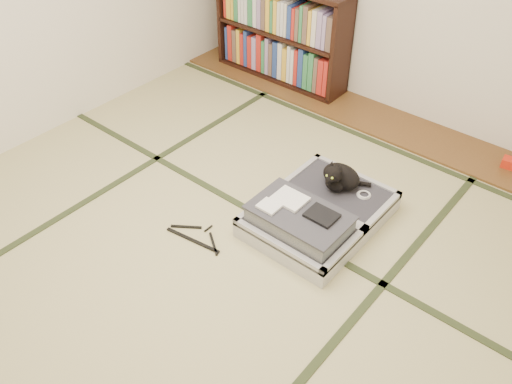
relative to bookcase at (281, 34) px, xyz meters
The scene contains 10 objects.
floor 2.38m from the bookcase, 62.41° to the right, with size 4.50×4.50×0.00m, color tan.
wood_strip 1.17m from the bookcase, ahead, with size 4.00×0.50×0.02m, color brown.
red_item 2.29m from the bookcase, ahead, with size 0.15×0.09×0.07m, color red.
room_shell 2.54m from the bookcase, 62.41° to the right, with size 4.50×4.50×4.50m.
tatami_borders 1.96m from the bookcase, 55.54° to the right, with size 4.00×4.50×0.01m.
bookcase is the anchor object (origin of this frame).
suitcase 2.13m from the bookcase, 45.75° to the right, with size 0.71×0.94×0.28m.
cat 1.90m from the bookcase, 39.92° to the right, with size 0.31×0.32×0.25m.
cable_coil 2.03m from the bookcase, 35.80° to the right, with size 0.10×0.10×0.02m.
hanger 2.35m from the bookcase, 65.84° to the right, with size 0.43×0.22×0.01m.
Camera 1 is at (1.79, -1.74, 2.49)m, focal length 38.00 mm.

